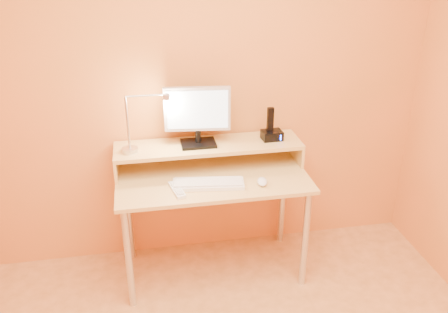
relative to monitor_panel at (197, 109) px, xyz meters
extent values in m
cube|color=orange|center=(0.07, 0.16, 0.13)|extent=(3.00, 0.04, 2.50)
cylinder|color=silver|center=(-0.48, -0.41, -0.77)|extent=(0.04, 0.04, 0.69)
cylinder|color=silver|center=(0.62, -0.41, -0.77)|extent=(0.04, 0.04, 0.69)
cylinder|color=silver|center=(-0.48, 0.09, -0.77)|extent=(0.04, 0.04, 0.69)
cylinder|color=silver|center=(0.62, 0.09, -0.77)|extent=(0.04, 0.04, 0.69)
cube|color=tan|center=(0.07, -0.16, -0.41)|extent=(1.20, 0.60, 0.02)
cube|color=tan|center=(-0.53, -0.01, -0.33)|extent=(0.02, 0.30, 0.14)
cube|color=tan|center=(0.66, -0.01, -0.33)|extent=(0.02, 0.30, 0.14)
cube|color=tan|center=(0.07, -0.01, -0.25)|extent=(1.20, 0.30, 0.02)
cube|color=black|center=(0.00, -0.01, -0.23)|extent=(0.22, 0.16, 0.02)
cylinder|color=black|center=(0.00, -0.01, -0.19)|extent=(0.04, 0.04, 0.07)
cube|color=silver|center=(0.00, 0.00, 0.00)|extent=(0.41, 0.08, 0.28)
cube|color=black|center=(0.00, 0.02, 0.00)|extent=(0.37, 0.05, 0.24)
cube|color=#CCE9FF|center=(0.00, -0.02, 0.00)|extent=(0.37, 0.05, 0.24)
cylinder|color=silver|center=(-0.43, -0.04, -0.23)|extent=(0.10, 0.10, 0.02)
cylinder|color=silver|center=(-0.43, -0.04, -0.05)|extent=(0.01, 0.01, 0.33)
cylinder|color=silver|center=(-0.31, -0.04, 0.12)|extent=(0.24, 0.01, 0.01)
cylinder|color=silver|center=(-0.19, -0.04, 0.10)|extent=(0.04, 0.04, 0.03)
cylinder|color=#FFEAC6|center=(-0.19, -0.04, 0.09)|extent=(0.03, 0.03, 0.00)
cube|color=black|center=(0.49, -0.01, -0.21)|extent=(0.14, 0.11, 0.06)
cube|color=black|center=(0.47, -0.01, -0.10)|extent=(0.04, 0.03, 0.16)
cube|color=#2653FF|center=(0.53, -0.06, -0.21)|extent=(0.01, 0.00, 0.04)
cube|color=white|center=(0.02, -0.27, -0.39)|extent=(0.45, 0.19, 0.02)
ellipsoid|color=silver|center=(0.35, -0.31, -0.38)|extent=(0.08, 0.11, 0.04)
cube|color=white|center=(-0.17, -0.30, -0.39)|extent=(0.09, 0.21, 0.02)
camera|label=1|loc=(-0.35, -2.79, 0.99)|focal=38.33mm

